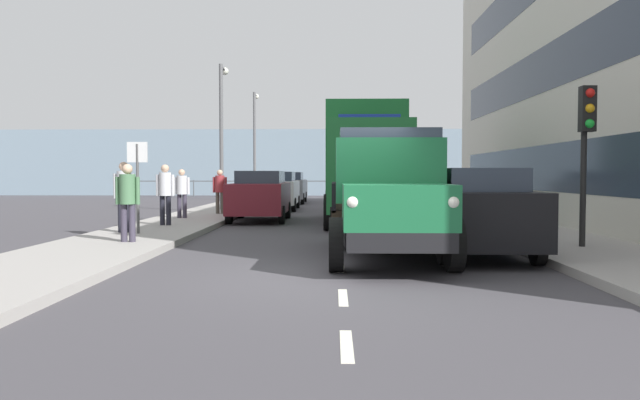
# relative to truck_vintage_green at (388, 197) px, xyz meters

# --- Properties ---
(ground_plane) EXTENTS (80.00, 80.00, 0.00)m
(ground_plane) POSITION_rel_truck_vintage_green_xyz_m (0.89, -10.79, -1.18)
(ground_plane) COLOR #423F44
(sidewalk_left) EXTENTS (2.66, 42.54, 0.15)m
(sidewalk_left) POSITION_rel_truck_vintage_green_xyz_m (-4.04, -10.79, -1.10)
(sidewalk_left) COLOR #9E9993
(sidewalk_left) RESTS_ON ground_plane
(sidewalk_right) EXTENTS (2.66, 42.54, 0.15)m
(sidewalk_right) POSITION_rel_truck_vintage_green_xyz_m (5.82, -10.79, -1.10)
(sidewalk_right) COLOR #9E9993
(sidewalk_right) RESTS_ON ground_plane
(road_centreline_markings) EXTENTS (0.12, 37.89, 0.01)m
(road_centreline_markings) POSITION_rel_truck_vintage_green_xyz_m (0.89, -9.79, -1.17)
(road_centreline_markings) COLOR silver
(road_centreline_markings) RESTS_ON ground_plane
(sea_horizon) EXTENTS (80.00, 0.80, 5.00)m
(sea_horizon) POSITION_rel_truck_vintage_green_xyz_m (0.89, -35.06, 1.32)
(sea_horizon) COLOR gray
(sea_horizon) RESTS_ON ground_plane
(seawall_railing) EXTENTS (28.08, 0.08, 1.20)m
(seawall_railing) POSITION_rel_truck_vintage_green_xyz_m (0.89, -31.46, -0.26)
(seawall_railing) COLOR #4C5156
(seawall_railing) RESTS_ON ground_plane
(truck_vintage_green) EXTENTS (2.17, 5.64, 2.43)m
(truck_vintage_green) POSITION_rel_truck_vintage_green_xyz_m (0.00, 0.00, 0.00)
(truck_vintage_green) COLOR black
(truck_vintage_green) RESTS_ON ground_plane
(lorry_cargo_green) EXTENTS (2.58, 8.20, 3.87)m
(lorry_cargo_green) POSITION_rel_truck_vintage_green_xyz_m (0.01, -8.95, 0.90)
(lorry_cargo_green) COLOR #1E7033
(lorry_cargo_green) RESTS_ON ground_plane
(car_black_kerbside_near) EXTENTS (1.82, 4.43, 1.72)m
(car_black_kerbside_near) POSITION_rel_truck_vintage_green_xyz_m (-1.76, -0.81, -0.28)
(car_black_kerbside_near) COLOR black
(car_black_kerbside_near) RESTS_ON ground_plane
(car_teal_kerbside_1) EXTENTS (1.87, 4.02, 1.72)m
(car_teal_kerbside_1) POSITION_rel_truck_vintage_green_xyz_m (-1.76, -6.85, -0.28)
(car_teal_kerbside_1) COLOR #1E6670
(car_teal_kerbside_1) RESTS_ON ground_plane
(car_silver_kerbside_2) EXTENTS (1.82, 4.39, 1.72)m
(car_silver_kerbside_2) POSITION_rel_truck_vintage_green_xyz_m (-1.76, -12.45, -0.28)
(car_silver_kerbside_2) COLOR #B7BABF
(car_silver_kerbside_2) RESTS_ON ground_plane
(car_maroon_oppositeside_0) EXTENTS (1.89, 4.23, 1.72)m
(car_maroon_oppositeside_0) POSITION_rel_truck_vintage_green_xyz_m (3.53, -9.59, -0.28)
(car_maroon_oppositeside_0) COLOR maroon
(car_maroon_oppositeside_0) RESTS_ON ground_plane
(car_white_oppositeside_1) EXTENTS (1.82, 4.39, 1.72)m
(car_white_oppositeside_1) POSITION_rel_truck_vintage_green_xyz_m (3.53, -16.10, -0.28)
(car_white_oppositeside_1) COLOR white
(car_white_oppositeside_1) RESTS_ON ground_plane
(car_grey_oppositeside_2) EXTENTS (1.91, 4.55, 1.72)m
(car_grey_oppositeside_2) POSITION_rel_truck_vintage_green_xyz_m (3.53, -22.54, -0.28)
(car_grey_oppositeside_2) COLOR slate
(car_grey_oppositeside_2) RESTS_ON ground_plane
(pedestrian_couple_b) EXTENTS (0.53, 0.34, 1.68)m
(pedestrian_couple_b) POSITION_rel_truck_vintage_green_xyz_m (5.44, -1.71, -0.04)
(pedestrian_couple_b) COLOR #383342
(pedestrian_couple_b) RESTS_ON sidewalk_right
(pedestrian_strolling) EXTENTS (0.53, 0.34, 1.77)m
(pedestrian_strolling) POSITION_rel_truck_vintage_green_xyz_m (6.26, -3.85, 0.02)
(pedestrian_strolling) COLOR black
(pedestrian_strolling) RESTS_ON sidewalk_right
(pedestrian_near_railing) EXTENTS (0.53, 0.34, 1.74)m
(pedestrian_near_railing) POSITION_rel_truck_vintage_green_xyz_m (5.83, -6.04, -0.00)
(pedestrian_near_railing) COLOR black
(pedestrian_near_railing) RESTS_ON sidewalk_right
(pedestrian_in_dark_coat) EXTENTS (0.53, 0.34, 1.63)m
(pedestrian_in_dark_coat) POSITION_rel_truck_vintage_green_xyz_m (6.08, -8.93, -0.08)
(pedestrian_in_dark_coat) COLOR #383342
(pedestrian_in_dark_coat) RESTS_ON sidewalk_right
(pedestrian_with_bag) EXTENTS (0.53, 0.34, 1.63)m
(pedestrian_with_bag) POSITION_rel_truck_vintage_green_xyz_m (5.22, -11.16, -0.08)
(pedestrian_with_bag) COLOR #4C473D
(pedestrian_with_bag) RESTS_ON sidewalk_right
(traffic_light_near) EXTENTS (0.28, 0.41, 3.20)m
(traffic_light_near) POSITION_rel_truck_vintage_green_xyz_m (-4.01, -0.98, 1.29)
(traffic_light_near) COLOR black
(traffic_light_near) RESTS_ON sidewalk_left
(lamp_post_promenade) EXTENTS (0.32, 1.14, 6.01)m
(lamp_post_promenade) POSITION_rel_truck_vintage_green_xyz_m (5.67, -14.11, 2.58)
(lamp_post_promenade) COLOR #59595B
(lamp_post_promenade) RESTS_ON sidewalk_right
(lamp_post_far) EXTENTS (0.32, 1.14, 6.34)m
(lamp_post_far) POSITION_rel_truck_vintage_green_xyz_m (5.72, -25.13, 2.75)
(lamp_post_far) COLOR #59595B
(lamp_post_far) RESTS_ON sidewalk_right
(street_sign) EXTENTS (0.50, 0.07, 2.25)m
(street_sign) POSITION_rel_truck_vintage_green_xyz_m (5.83, -3.60, 0.50)
(street_sign) COLOR #4C4C4C
(street_sign) RESTS_ON sidewalk_right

